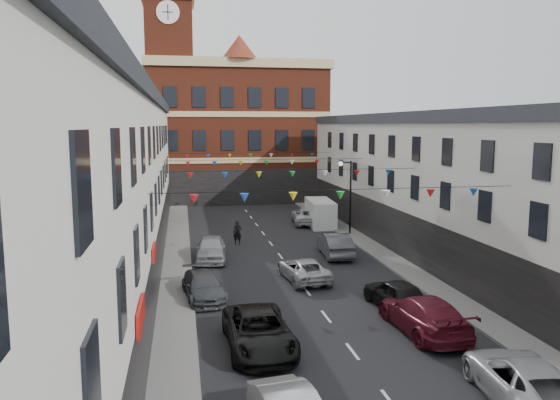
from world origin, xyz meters
TOP-DOWN VIEW (x-y plane):
  - ground at (0.00, 0.00)m, footprint 160.00×160.00m
  - pavement_left at (-6.90, 2.00)m, footprint 1.80×64.00m
  - pavement_right at (6.90, 2.00)m, footprint 1.80×64.00m
  - terrace_left at (-11.78, 1.00)m, footprint 8.40×56.00m
  - terrace_right at (11.78, 1.00)m, footprint 8.40×56.00m
  - civic_building at (0.00, 37.95)m, footprint 20.60×13.30m
  - clock_tower at (-7.50, 35.00)m, footprint 5.60×5.60m
  - distant_hill at (-4.00, 62.00)m, footprint 40.00×14.00m
  - street_lamp at (6.55, 14.00)m, footprint 1.10×0.36m
  - car_left_c at (-3.60, -7.11)m, footprint 2.62×5.49m
  - car_left_d at (-5.50, -0.32)m, footprint 2.40×4.80m
  - car_left_e at (-4.71, 7.60)m, footprint 2.28×4.89m
  - car_right_b at (4.17, -12.84)m, footprint 3.27×5.81m
  - car_right_c at (3.60, -6.61)m, footprint 2.50×5.66m
  - car_right_d at (3.60, -3.61)m, footprint 2.26×4.60m
  - car_right_e at (3.65, 7.34)m, footprint 2.04×5.01m
  - car_right_f at (4.48, 19.53)m, footprint 2.95×5.47m
  - moving_car at (0.28, 2.03)m, footprint 2.60×4.86m
  - white_van at (5.45, 18.42)m, footprint 2.36×5.32m
  - pedestrian at (-2.49, 12.18)m, footprint 0.77×0.64m

SIDE VIEW (x-z plane):
  - ground at x=0.00m, z-range 0.00..0.00m
  - pavement_left at x=-6.90m, z-range 0.00..0.15m
  - pavement_right at x=6.90m, z-range 0.00..0.15m
  - moving_car at x=0.28m, z-range 0.00..1.30m
  - car_left_d at x=-5.50m, z-range 0.00..1.34m
  - car_right_f at x=4.48m, z-range 0.00..1.46m
  - car_right_d at x=3.60m, z-range 0.00..1.51m
  - car_left_c at x=-3.60m, z-range 0.00..1.51m
  - car_right_b at x=4.17m, z-range 0.00..1.53m
  - car_right_c at x=3.60m, z-range 0.00..1.62m
  - car_right_e at x=3.65m, z-range 0.00..1.62m
  - car_left_e at x=-4.71m, z-range 0.00..1.62m
  - pedestrian at x=-2.49m, z-range 0.00..1.82m
  - white_van at x=5.45m, z-range 0.00..2.29m
  - street_lamp at x=6.55m, z-range 0.90..6.90m
  - terrace_right at x=11.78m, z-range 0.00..9.70m
  - distant_hill at x=-4.00m, z-range 0.00..10.00m
  - terrace_left at x=-11.78m, z-range 0.00..10.70m
  - civic_building at x=0.00m, z-range -1.11..17.39m
  - clock_tower at x=-7.50m, z-range -0.07..29.93m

